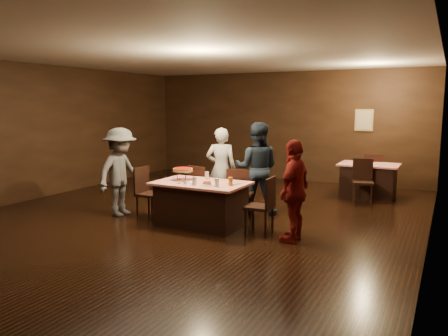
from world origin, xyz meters
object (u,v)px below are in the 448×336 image
(pizza_stand, at_px, (183,170))
(diner_white_jacket, at_px, (221,169))
(glass_front_right, at_px, (217,183))
(glass_front_left, at_px, (194,181))
(glass_back, at_px, (207,176))
(back_table, at_px, (368,181))
(chair_back_near, at_px, (363,181))
(diner_grey_knit, at_px, (121,172))
(diner_red_shirt, at_px, (294,191))
(glass_amber, at_px, (231,181))
(diner_navy_hoodie, at_px, (257,168))
(chair_back_far, at_px, (373,173))
(plate_empty, at_px, (233,183))
(chair_end_left, at_px, (150,193))
(chair_far_left, at_px, (203,189))
(chair_end_right, at_px, (259,206))
(main_table, at_px, (201,204))
(chair_far_right, at_px, (240,193))

(pizza_stand, bearing_deg, diner_white_jacket, 83.48)
(pizza_stand, bearing_deg, glass_front_right, -19.44)
(glass_front_left, distance_m, glass_back, 0.61)
(back_table, height_order, glass_back, glass_back)
(chair_back_near, bearing_deg, diner_grey_knit, -155.86)
(diner_red_shirt, bearing_deg, glass_front_right, -78.68)
(glass_front_left, relative_size, glass_amber, 1.00)
(pizza_stand, bearing_deg, diner_navy_hoodie, 52.27)
(glass_amber, bearing_deg, chair_back_far, 70.28)
(diner_grey_knit, bearing_deg, glass_amber, -86.81)
(diner_red_shirt, relative_size, glass_amber, 11.32)
(chair_back_far, xyz_separation_m, plate_empty, (-1.64, -4.24, 0.30))
(back_table, height_order, chair_back_far, chair_back_far)
(chair_end_left, relative_size, glass_front_left, 6.79)
(chair_back_near, relative_size, diner_navy_hoodie, 0.54)
(back_table, relative_size, diner_grey_knit, 0.78)
(glass_amber, bearing_deg, chair_far_left, 141.34)
(glass_back, bearing_deg, glass_front_left, -80.54)
(chair_far_left, relative_size, chair_back_far, 1.00)
(plate_empty, xyz_separation_m, glass_back, (-0.60, 0.15, 0.06))
(chair_end_right, height_order, chair_back_far, same)
(chair_end_right, bearing_deg, glass_front_left, -76.43)
(diner_grey_knit, bearing_deg, diner_white_jacket, -45.25)
(plate_empty, distance_m, glass_front_left, 0.68)
(diner_white_jacket, distance_m, glass_amber, 1.56)
(main_table, relative_size, diner_navy_hoodie, 0.90)
(diner_grey_knit, relative_size, pizza_stand, 4.40)
(plate_empty, bearing_deg, chair_back_near, 60.82)
(diner_white_jacket, bearing_deg, chair_far_right, 120.07)
(glass_back, bearing_deg, glass_front_right, -47.73)
(chair_far_left, distance_m, diner_navy_hoodie, 1.12)
(glass_front_right, bearing_deg, diner_grey_knit, 175.43)
(chair_far_right, relative_size, diner_red_shirt, 0.60)
(diner_navy_hoodie, bearing_deg, main_table, 51.98)
(diner_red_shirt, xyz_separation_m, glass_back, (-1.77, 0.39, 0.05))
(pizza_stand, relative_size, glass_front_right, 2.71)
(glass_amber, bearing_deg, glass_front_right, -126.87)
(back_table, height_order, chair_back_near, chair_back_near)
(plate_empty, relative_size, glass_front_right, 1.79)
(chair_far_right, bearing_deg, chair_back_near, -138.51)
(glass_front_left, bearing_deg, chair_back_near, 57.72)
(chair_end_right, bearing_deg, diner_red_shirt, 79.29)
(diner_navy_hoodie, distance_m, glass_front_right, 1.49)
(back_table, distance_m, chair_far_left, 4.00)
(diner_white_jacket, height_order, pizza_stand, diner_white_jacket)
(glass_amber, bearing_deg, back_table, 67.49)
(pizza_stand, distance_m, glass_amber, 1.01)
(back_table, xyz_separation_m, diner_white_jacket, (-2.46, -2.54, 0.44))
(plate_empty, bearing_deg, diner_grey_knit, -174.31)
(pizza_stand, xyz_separation_m, glass_amber, (1.00, -0.10, -0.11))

